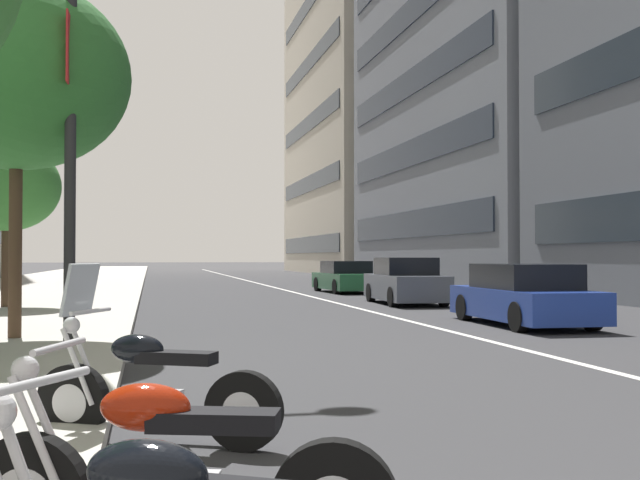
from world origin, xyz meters
The scene contains 10 objects.
sidewalk_right_plaza centered at (30.00, 10.81, 0.07)m, with size 160.00×8.96×0.15m, color #B2ADA3.
lane_centre_stripe centered at (35.00, 0.00, 0.00)m, with size 110.00×0.16×0.01m, color silver.
motorcycle_by_sign_pole centered at (4.28, 5.98, 0.44)m, with size 1.08×1.97×1.47m.
car_following_behind centered at (13.73, -2.14, 0.64)m, with size 4.58×1.94×1.36m.
car_approaching_light centered at (21.65, -2.05, 0.68)m, with size 4.43×1.98×1.49m.
car_far_down_avenue centered at (29.82, -2.14, 0.62)m, with size 4.53×2.07×1.34m.
street_lamp_with_banners centered at (10.65, 6.88, 5.28)m, with size 1.26×2.57×8.62m.
street_tree_near_plaza_corner centered at (11.82, 8.24, 4.63)m, with size 3.83×3.83×6.12m.
street_tree_far_plaza centered at (20.47, 9.87, 3.45)m, with size 2.92×2.92×4.55m.
office_tower_far_left_down_avenue centered at (68.15, -18.59, 16.32)m, with size 26.84×20.61×32.63m.
Camera 1 is at (-2.22, 5.99, 1.53)m, focal length 43.70 mm.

